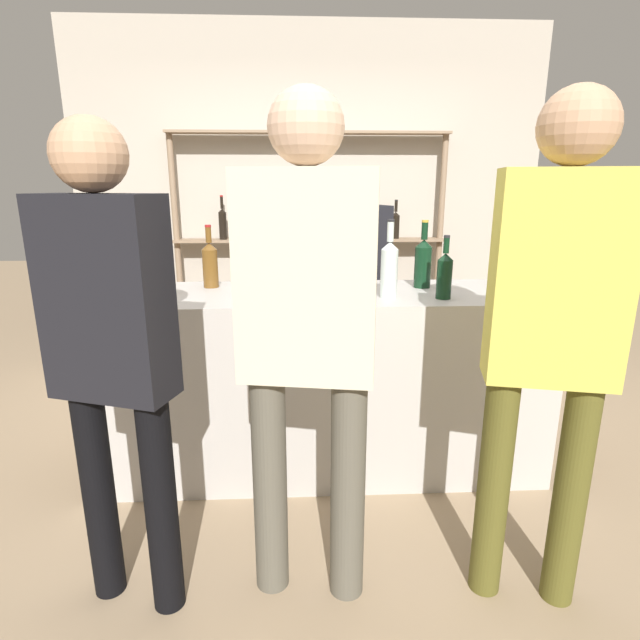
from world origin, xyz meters
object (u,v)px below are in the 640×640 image
at_px(counter_bottle_4, 389,268).
at_px(customer_center, 307,323).
at_px(counter_bottle_3, 210,263).
at_px(customer_left, 111,339).
at_px(counter_bottle_2, 423,262).
at_px(customer_right, 553,321).
at_px(cork_jar, 312,279).
at_px(server_behind_counter, 354,275).
at_px(counter_bottle_0, 309,277).
at_px(wine_glass, 355,266).
at_px(counter_bottle_1, 444,274).

distance_m(counter_bottle_4, customer_center, 0.88).
height_order(counter_bottle_3, customer_left, customer_left).
relative_size(counter_bottle_2, customer_right, 0.20).
bearing_deg(cork_jar, server_behind_counter, 69.97).
distance_m(server_behind_counter, customer_right, 1.83).
height_order(counter_bottle_0, wine_glass, counter_bottle_0).
bearing_deg(counter_bottle_2, counter_bottle_0, -153.02).
bearing_deg(counter_bottle_0, server_behind_counter, 71.67).
distance_m(counter_bottle_3, customer_left, 1.11).
bearing_deg(customer_right, counter_bottle_4, 38.44).
height_order(server_behind_counter, customer_right, customer_right).
xyz_separation_m(counter_bottle_0, customer_left, (-0.68, -0.72, -0.07)).
relative_size(counter_bottle_1, customer_right, 0.17).
bearing_deg(counter_bottle_3, customer_center, -65.12).
bearing_deg(server_behind_counter, wine_glass, -24.75).
bearing_deg(customer_center, customer_left, 101.33).
distance_m(counter_bottle_2, customer_center, 1.20).
height_order(counter_bottle_1, counter_bottle_3, counter_bottle_3).
relative_size(cork_jar, customer_left, 0.10).
height_order(cork_jar, customer_right, customer_right).
distance_m(counter_bottle_3, customer_center, 1.18).
bearing_deg(customer_center, counter_bottle_1, -33.29).
distance_m(counter_bottle_4, cork_jar, 0.39).
distance_m(counter_bottle_2, counter_bottle_3, 1.15).
relative_size(counter_bottle_2, customer_left, 0.21).
bearing_deg(wine_glass, counter_bottle_1, -44.13).
relative_size(server_behind_counter, customer_center, 0.88).
bearing_deg(wine_glass, server_behind_counter, 83.48).
bearing_deg(counter_bottle_4, counter_bottle_1, -8.27).
height_order(counter_bottle_0, counter_bottle_1, counter_bottle_0).
relative_size(counter_bottle_3, wine_glass, 2.42).
bearing_deg(cork_jar, counter_bottle_2, 16.23).
xyz_separation_m(counter_bottle_2, wine_glass, (-0.36, 0.10, -0.04)).
bearing_deg(counter_bottle_2, server_behind_counter, 112.87).
bearing_deg(customer_right, customer_center, 98.50).
xyz_separation_m(wine_glass, customer_left, (-0.94, -1.13, -0.05)).
height_order(counter_bottle_3, counter_bottle_4, counter_bottle_4).
distance_m(counter_bottle_0, counter_bottle_2, 0.70).
distance_m(counter_bottle_4, wine_glass, 0.37).
height_order(counter_bottle_1, customer_right, customer_right).
height_order(counter_bottle_0, customer_left, customer_left).
height_order(counter_bottle_2, cork_jar, counter_bottle_2).
distance_m(counter_bottle_4, server_behind_counter, 0.95).
height_order(counter_bottle_0, counter_bottle_3, counter_bottle_3).
height_order(cork_jar, server_behind_counter, server_behind_counter).
height_order(counter_bottle_2, wine_glass, counter_bottle_2).
xyz_separation_m(counter_bottle_4, customer_left, (-1.07, -0.79, -0.10)).
relative_size(counter_bottle_2, customer_center, 0.20).
bearing_deg(counter_bottle_2, counter_bottle_3, 176.97).
xyz_separation_m(counter_bottle_1, counter_bottle_4, (-0.26, 0.04, 0.03)).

